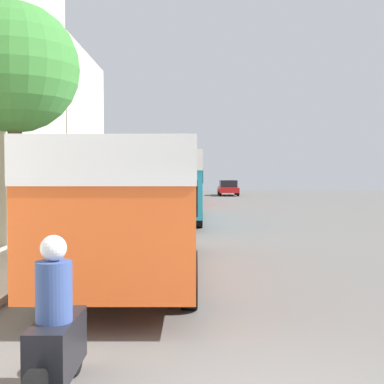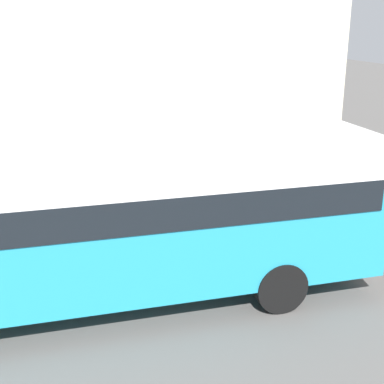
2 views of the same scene
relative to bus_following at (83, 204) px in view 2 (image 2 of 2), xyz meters
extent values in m
cube|color=beige|center=(-7.60, 3.03, 2.21)|extent=(5.94, 9.81, 8.54)
cube|color=teal|center=(0.00, 0.00, -0.22)|extent=(2.56, 11.16, 2.69)
cube|color=white|center=(0.00, 0.00, 0.72)|extent=(2.58, 11.22, 0.81)
cube|color=black|center=(0.00, 0.00, 0.11)|extent=(2.61, 10.72, 0.59)
cylinder|color=black|center=(-1.18, 3.46, -1.56)|extent=(0.28, 1.00, 1.00)
cylinder|color=black|center=(1.18, 3.46, -1.56)|extent=(0.28, 1.00, 1.00)
camera|label=1|loc=(0.88, -25.49, 0.29)|focal=50.00mm
camera|label=2|loc=(9.35, -0.50, 3.22)|focal=50.00mm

